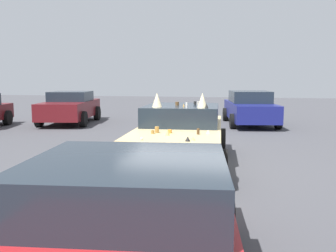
% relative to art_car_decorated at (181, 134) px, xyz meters
% --- Properties ---
extents(ground_plane, '(60.00, 60.00, 0.00)m').
position_rel_art_car_decorated_xyz_m(ground_plane, '(-0.05, -0.00, -0.70)').
color(ground_plane, '#47474C').
extents(art_car_decorated, '(4.71, 2.31, 1.69)m').
position_rel_art_car_decorated_xyz_m(art_car_decorated, '(0.00, 0.00, 0.00)').
color(art_car_decorated, '#D8BC7F').
rests_on(art_car_decorated, ground).
extents(parked_sedan_behind_left, '(4.09, 2.39, 1.34)m').
position_rel_art_car_decorated_xyz_m(parked_sedan_behind_left, '(-5.28, -0.43, -0.03)').
color(parked_sedan_behind_left, red).
rests_on(parked_sedan_behind_left, ground).
extents(parked_sedan_near_left, '(4.35, 2.57, 1.41)m').
position_rel_art_car_decorated_xyz_m(parked_sedan_near_left, '(6.68, 6.09, 0.01)').
color(parked_sedan_near_left, '#5B1419').
rests_on(parked_sedan_near_left, ground).
extents(parked_sedan_near_right, '(4.59, 2.48, 1.44)m').
position_rel_art_car_decorated_xyz_m(parked_sedan_near_right, '(7.80, -1.70, 0.02)').
color(parked_sedan_near_right, navy).
rests_on(parked_sedan_near_right, ground).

